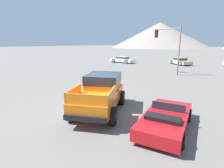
{
  "coord_description": "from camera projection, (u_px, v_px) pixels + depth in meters",
  "views": [
    {
      "loc": [
        6.99,
        -6.48,
        3.74
      ],
      "look_at": [
        0.36,
        0.68,
        1.4
      ],
      "focal_mm": 28.0,
      "sensor_mm": 36.0,
      "label": 1
    }
  ],
  "objects": [
    {
      "name": "ground_plane",
      "position": [
        100.0,
        108.0,
        10.12
      ],
      "size": [
        320.0,
        320.0,
        0.0
      ],
      "primitive_type": "plane",
      "color": "slate"
    },
    {
      "name": "parked_car_tan",
      "position": [
        180.0,
        61.0,
        29.63
      ],
      "size": [
        4.34,
        3.61,
        1.16
      ],
      "rotation": [
        0.0,
        0.0,
        4.16
      ],
      "color": "tan",
      "rests_on": "ground_plane"
    },
    {
      "name": "parked_car_white",
      "position": [
        122.0,
        60.0,
        32.48
      ],
      "size": [
        4.66,
        2.28,
        1.13
      ],
      "rotation": [
        0.0,
        0.0,
        1.69
      ],
      "color": "white",
      "rests_on": "ground_plane"
    },
    {
      "name": "orange_pickup_truck",
      "position": [
        101.0,
        91.0,
        9.7
      ],
      "size": [
        4.09,
        5.05,
        1.96
      ],
      "rotation": [
        0.0,
        0.0,
        0.55
      ],
      "color": "orange",
      "rests_on": "ground_plane"
    },
    {
      "name": "red_convertible_car",
      "position": [
        166.0,
        119.0,
        7.69
      ],
      "size": [
        2.72,
        4.34,
        1.04
      ],
      "rotation": [
        0.0,
        0.0,
        0.26
      ],
      "color": "#B21419",
      "rests_on": "ground_plane"
    },
    {
      "name": "traffic_light_main",
      "position": [
        169.0,
        41.0,
        20.45
      ],
      "size": [
        3.48,
        0.38,
        5.49
      ],
      "rotation": [
        0.0,
        0.0,
        3.14
      ],
      "color": "slate",
      "rests_on": "ground_plane"
    }
  ]
}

